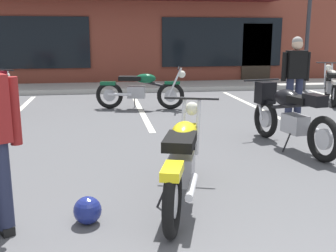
{
  "coord_description": "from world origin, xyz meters",
  "views": [
    {
      "loc": [
        -0.85,
        -1.34,
        1.71
      ],
      "look_at": [
        -0.03,
        3.72,
        0.55
      ],
      "focal_mm": 43.27,
      "sensor_mm": 36.0,
      "label": 1
    }
  ],
  "objects_px": {
    "motorcycle_blue_standard": "(288,113)",
    "motorcycle_foreground_classic": "(183,160)",
    "motorcycle_silver_naked": "(141,89)",
    "person_by_back_row": "(295,73)",
    "helmet_on_pavement": "(88,210)",
    "motorcycle_red_sportbike": "(332,85)"
  },
  "relations": [
    {
      "from": "motorcycle_red_sportbike",
      "to": "motorcycle_blue_standard",
      "type": "xyz_separation_m",
      "value": [
        -2.98,
        -3.78,
        0.07
      ]
    },
    {
      "from": "motorcycle_blue_standard",
      "to": "motorcycle_foreground_classic",
      "type": "bearing_deg",
      "value": -137.34
    },
    {
      "from": "motorcycle_red_sportbike",
      "to": "motorcycle_foreground_classic",
      "type": "bearing_deg",
      "value": -131.57
    },
    {
      "from": "motorcycle_silver_naked",
      "to": "helmet_on_pavement",
      "type": "height_order",
      "value": "motorcycle_silver_naked"
    },
    {
      "from": "motorcycle_red_sportbike",
      "to": "helmet_on_pavement",
      "type": "relative_size",
      "value": 7.6
    },
    {
      "from": "motorcycle_red_sportbike",
      "to": "motorcycle_silver_naked",
      "type": "xyz_separation_m",
      "value": [
        -4.91,
        -0.15,
        0.0
      ]
    },
    {
      "from": "person_by_back_row",
      "to": "helmet_on_pavement",
      "type": "relative_size",
      "value": 6.44
    },
    {
      "from": "person_by_back_row",
      "to": "helmet_on_pavement",
      "type": "distance_m",
      "value": 5.88
    },
    {
      "from": "person_by_back_row",
      "to": "helmet_on_pavement",
      "type": "xyz_separation_m",
      "value": [
        -4.05,
        -4.18,
        -0.82
      ]
    },
    {
      "from": "person_by_back_row",
      "to": "helmet_on_pavement",
      "type": "height_order",
      "value": "person_by_back_row"
    },
    {
      "from": "motorcycle_foreground_classic",
      "to": "person_by_back_row",
      "type": "xyz_separation_m",
      "value": [
        3.09,
        3.84,
        0.49
      ]
    },
    {
      "from": "motorcycle_foreground_classic",
      "to": "motorcycle_blue_standard",
      "type": "height_order",
      "value": "same"
    },
    {
      "from": "motorcycle_silver_naked",
      "to": "motorcycle_blue_standard",
      "type": "relative_size",
      "value": 0.99
    },
    {
      "from": "helmet_on_pavement",
      "to": "person_by_back_row",
      "type": "bearing_deg",
      "value": 45.92
    },
    {
      "from": "motorcycle_blue_standard",
      "to": "helmet_on_pavement",
      "type": "bearing_deg",
      "value": -143.49
    },
    {
      "from": "person_by_back_row",
      "to": "motorcycle_silver_naked",
      "type": "bearing_deg",
      "value": 151.14
    },
    {
      "from": "motorcycle_blue_standard",
      "to": "person_by_back_row",
      "type": "height_order",
      "value": "person_by_back_row"
    },
    {
      "from": "motorcycle_foreground_classic",
      "to": "motorcycle_silver_naked",
      "type": "relative_size",
      "value": 0.98
    },
    {
      "from": "person_by_back_row",
      "to": "helmet_on_pavement",
      "type": "bearing_deg",
      "value": -134.08
    },
    {
      "from": "motorcycle_blue_standard",
      "to": "person_by_back_row",
      "type": "xyz_separation_m",
      "value": [
        1.07,
        1.98,
        0.42
      ]
    },
    {
      "from": "motorcycle_blue_standard",
      "to": "person_by_back_row",
      "type": "bearing_deg",
      "value": 61.57
    },
    {
      "from": "motorcycle_foreground_classic",
      "to": "motorcycle_red_sportbike",
      "type": "relative_size",
      "value": 1.03
    }
  ]
}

